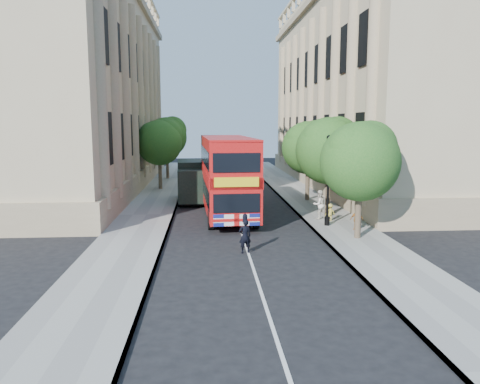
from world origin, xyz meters
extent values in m
plane|color=black|center=(0.00, 0.00, 0.00)|extent=(120.00, 120.00, 0.00)
cube|color=gray|center=(5.75, 10.00, 0.06)|extent=(3.50, 80.00, 0.12)
cube|color=gray|center=(-5.75, 10.00, 0.06)|extent=(3.50, 80.00, 0.12)
cube|color=tan|center=(13.80, 24.00, 9.00)|extent=(12.00, 38.00, 18.00)
cube|color=tan|center=(-13.80, 24.00, 9.00)|extent=(12.00, 38.00, 18.00)
cylinder|color=#473828|center=(5.80, 3.00, 1.43)|extent=(0.32, 0.32, 2.86)
sphere|color=#1C551C|center=(5.80, 3.00, 4.03)|extent=(4.00, 4.00, 4.00)
sphere|color=#1C551C|center=(6.40, 3.40, 4.68)|extent=(2.80, 2.80, 2.80)
sphere|color=#1C551C|center=(5.30, 2.70, 4.55)|extent=(2.60, 2.60, 2.60)
cylinder|color=#473828|center=(5.80, 9.00, 1.50)|extent=(0.32, 0.32, 2.99)
sphere|color=#1C551C|center=(5.80, 9.00, 4.22)|extent=(4.20, 4.20, 4.20)
sphere|color=#1C551C|center=(6.40, 9.40, 4.90)|extent=(2.94, 2.94, 2.94)
sphere|color=#1C551C|center=(5.30, 8.70, 4.76)|extent=(2.73, 2.73, 2.73)
cylinder|color=#473828|center=(5.80, 15.00, 1.45)|extent=(0.32, 0.32, 2.90)
sphere|color=#1C551C|center=(5.80, 15.00, 4.09)|extent=(4.00, 4.00, 4.00)
sphere|color=#1C551C|center=(6.40, 15.40, 4.75)|extent=(2.80, 2.80, 2.80)
sphere|color=#1C551C|center=(5.30, 14.70, 4.62)|extent=(2.60, 2.60, 2.60)
cylinder|color=#473828|center=(-6.00, 22.00, 1.50)|extent=(0.32, 0.32, 2.99)
sphere|color=#1C551C|center=(-6.00, 22.00, 4.22)|extent=(4.00, 4.00, 4.00)
sphere|color=#1C551C|center=(-5.40, 22.40, 4.90)|extent=(2.80, 2.80, 2.80)
sphere|color=#1C551C|center=(-6.50, 21.70, 4.76)|extent=(2.60, 2.60, 2.60)
cylinder|color=#473828|center=(-6.00, 30.00, 1.58)|extent=(0.32, 0.32, 3.17)
sphere|color=#1C551C|center=(-6.00, 30.00, 4.46)|extent=(4.20, 4.20, 4.20)
sphere|color=#1C551C|center=(-5.40, 30.40, 5.18)|extent=(2.94, 2.94, 2.94)
sphere|color=#1C551C|center=(-6.50, 29.70, 5.04)|extent=(2.73, 2.73, 2.73)
cylinder|color=black|center=(5.00, 6.00, 0.37)|extent=(0.30, 0.30, 0.50)
cylinder|color=black|center=(5.00, 6.00, 2.62)|extent=(0.14, 0.14, 5.00)
sphere|color=black|center=(5.00, 6.00, 5.12)|extent=(0.32, 0.32, 0.32)
cube|color=#B20D0C|center=(-0.57, 9.73, 2.74)|extent=(3.34, 10.84, 4.46)
cube|color=black|center=(-0.57, 9.73, 1.75)|extent=(3.36, 10.17, 1.02)
cube|color=black|center=(-0.57, 9.73, 3.89)|extent=(3.36, 10.17, 1.02)
cube|color=yellow|center=(-0.31, 4.38, 2.88)|extent=(2.37, 0.19, 0.51)
cylinder|color=black|center=(-1.66, 5.89, 0.56)|extent=(0.37, 1.14, 1.13)
cylinder|color=black|center=(0.88, 6.02, 0.56)|extent=(0.37, 1.14, 1.13)
cylinder|color=black|center=(-2.02, 13.22, 0.56)|extent=(0.37, 1.14, 1.13)
cylinder|color=black|center=(0.53, 13.34, 0.56)|extent=(0.37, 1.14, 1.13)
cube|color=black|center=(-2.82, 13.37, 1.50)|extent=(2.31, 2.10, 2.33)
cube|color=black|center=(-2.77, 12.43, 1.77)|extent=(2.00, 0.19, 0.78)
cube|color=black|center=(-2.93, 15.80, 1.72)|extent=(2.38, 3.65, 2.77)
cube|color=black|center=(-2.90, 15.14, 0.39)|extent=(2.24, 5.41, 0.28)
cylinder|color=black|center=(-3.81, 13.21, 0.44)|extent=(0.29, 0.90, 0.89)
cylinder|color=black|center=(-1.82, 13.31, 0.44)|extent=(0.29, 0.90, 0.89)
cylinder|color=black|center=(-3.98, 16.86, 0.44)|extent=(0.29, 0.90, 0.89)
cylinder|color=black|center=(-1.99, 16.96, 0.44)|extent=(0.29, 0.90, 0.89)
imported|color=black|center=(-0.15, 1.00, 0.79)|extent=(0.65, 0.50, 1.58)
imported|color=silver|center=(4.99, 7.86, 1.01)|extent=(1.05, 0.93, 1.78)
imported|color=#C47222|center=(6.29, 4.67, 0.72)|extent=(0.73, 0.38, 1.20)
imported|color=gold|center=(5.50, 7.25, 0.63)|extent=(0.74, 0.54, 1.03)
camera|label=1|loc=(-1.89, -19.87, 5.94)|focal=35.00mm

